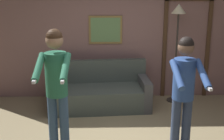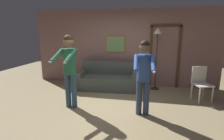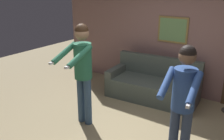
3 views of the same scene
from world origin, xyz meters
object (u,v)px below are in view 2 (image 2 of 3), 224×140
Objects in this scene: torchiere_lamp at (157,41)px; person_standing_right at (144,71)px; couch at (108,80)px; person_standing_left at (69,64)px; dining_chair_distant at (201,82)px.

person_standing_right is (-0.33, -1.96, -0.55)m from torchiere_lamp.
person_standing_right is at bearing -99.62° from torchiere_lamp.
couch is 1.91m from person_standing_left.
torchiere_lamp is (1.52, 0.28, 1.29)m from couch.
torchiere_lamp reaches higher than person_standing_right.
torchiere_lamp reaches higher than dining_chair_distant.
torchiere_lamp is at bearing 10.50° from couch.
dining_chair_distant is at bearing -33.19° from torchiere_lamp.
couch is at bearing 125.38° from person_standing_right.
person_standing_left is (-2.08, -1.92, -0.47)m from torchiere_lamp.
person_standing_left is 1.06× the size of person_standing_right.
couch is at bearing 71.18° from person_standing_left.
torchiere_lamp is at bearing 146.81° from dining_chair_distant.
person_standing_left is 1.75m from person_standing_right.
person_standing_left is 3.49m from dining_chair_distant.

